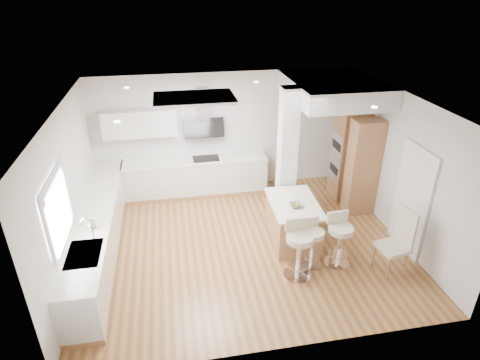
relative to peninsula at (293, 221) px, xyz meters
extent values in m
plane|color=olive|center=(-0.95, -0.02, -0.42)|extent=(6.00, 6.00, 0.00)
cube|color=silver|center=(-0.95, -0.02, -0.42)|extent=(6.00, 5.00, 0.02)
cube|color=beige|center=(-0.95, 2.48, 0.98)|extent=(6.00, 0.04, 2.80)
cube|color=beige|center=(-3.95, -0.02, 0.98)|extent=(0.04, 5.00, 2.80)
cube|color=beige|center=(2.05, -0.02, 0.98)|extent=(0.04, 5.00, 2.80)
cube|color=silver|center=(-1.75, 0.58, 2.36)|extent=(1.40, 0.95, 0.05)
cube|color=white|center=(-1.75, 0.58, 2.34)|extent=(1.25, 0.80, 0.03)
cylinder|color=beige|center=(-2.95, 1.48, 2.37)|extent=(0.10, 0.10, 0.02)
cylinder|color=beige|center=(-2.95, -0.52, 2.37)|extent=(0.10, 0.10, 0.02)
cylinder|color=beige|center=(-0.45, 1.48, 2.37)|extent=(0.10, 0.10, 0.02)
cylinder|color=beige|center=(1.05, 0.98, 2.37)|extent=(0.10, 0.10, 0.02)
cylinder|color=beige|center=(1.05, -0.52, 2.37)|extent=(0.10, 0.10, 0.02)
cube|color=white|center=(-3.91, -0.92, 1.23)|extent=(0.03, 1.15, 0.95)
cube|color=silver|center=(-3.90, -0.92, 1.74)|extent=(0.04, 1.28, 0.06)
cube|color=silver|center=(-3.90, -0.92, 0.73)|extent=(0.04, 1.28, 0.06)
cube|color=silver|center=(-3.90, -1.53, 1.23)|extent=(0.04, 0.06, 0.95)
cube|color=silver|center=(-3.90, -0.31, 1.23)|extent=(0.04, 0.06, 0.95)
cube|color=#A6A8AE|center=(-3.88, -0.92, 1.66)|extent=(0.03, 1.18, 0.14)
cube|color=#494039|center=(2.04, -0.62, 0.58)|extent=(0.02, 0.90, 2.00)
cube|color=silver|center=(2.02, -0.62, 0.58)|extent=(0.05, 1.00, 2.10)
cube|color=#A97548|center=(-3.65, 0.23, -0.37)|extent=(0.60, 4.50, 0.10)
cube|color=beige|center=(-3.65, 0.23, 0.06)|extent=(0.60, 4.50, 0.76)
cube|color=silver|center=(-3.65, 0.23, 0.46)|extent=(0.63, 4.50, 0.04)
cube|color=#A1A1A6|center=(-3.65, -1.02, 0.47)|extent=(0.50, 0.75, 0.02)
cube|color=#A1A1A6|center=(-3.65, -1.20, 0.42)|extent=(0.40, 0.34, 0.10)
cube|color=#A1A1A6|center=(-3.65, -0.84, 0.42)|extent=(0.40, 0.34, 0.10)
cylinder|color=white|center=(-3.53, -0.72, 0.66)|extent=(0.02, 0.02, 0.36)
torus|color=white|center=(-3.60, -0.72, 0.84)|extent=(0.18, 0.02, 0.18)
imported|color=#508A46|center=(-3.60, -0.37, 0.65)|extent=(0.17, 0.12, 0.33)
cube|color=#A97548|center=(-1.70, 2.18, -0.37)|extent=(3.30, 0.60, 0.10)
cube|color=beige|center=(-1.70, 2.18, 0.06)|extent=(3.30, 0.60, 0.76)
cube|color=silver|center=(-1.70, 2.18, 0.46)|extent=(3.33, 0.63, 0.04)
cube|color=black|center=(-1.45, 2.18, 0.49)|extent=(0.60, 0.40, 0.01)
cube|color=beige|center=(-2.85, 2.31, 1.38)|extent=(1.60, 0.34, 0.60)
cube|color=#A1A1A6|center=(-1.45, 2.38, 1.73)|extent=(0.25, 0.18, 0.70)
cube|color=black|center=(-1.45, 2.30, 1.18)|extent=(0.90, 0.26, 0.44)
cube|color=silver|center=(0.10, 0.93, 0.98)|extent=(0.35, 0.35, 2.80)
cube|color=silver|center=(1.15, 1.38, 2.18)|extent=(1.78, 2.20, 0.40)
cube|color=#A97548|center=(1.73, 1.48, 0.63)|extent=(0.62, 0.62, 2.10)
cube|color=#A97548|center=(1.73, 0.78, 0.63)|extent=(0.62, 0.40, 2.10)
cube|color=#A1A1A6|center=(1.42, 1.48, 0.88)|extent=(0.02, 0.55, 0.55)
cube|color=#A1A1A6|center=(1.42, 1.48, 0.30)|extent=(0.02, 0.55, 0.55)
cube|color=black|center=(1.41, 1.48, 0.88)|extent=(0.01, 0.45, 0.18)
cube|color=black|center=(1.41, 1.48, 0.30)|extent=(0.01, 0.45, 0.18)
cube|color=#A97548|center=(0.00, 0.00, -0.02)|extent=(0.87, 1.31, 0.79)
cube|color=silver|center=(0.00, 0.00, 0.39)|extent=(0.95, 1.39, 0.04)
imported|color=slate|center=(-0.01, -0.14, 0.44)|extent=(0.25, 0.25, 0.06)
sphere|color=orange|center=(0.03, -0.14, 0.44)|extent=(0.07, 0.07, 0.06)
sphere|color=orange|center=(-0.04, -0.12, 0.44)|extent=(0.07, 0.07, 0.06)
sphere|color=olive|center=(-0.01, -0.17, 0.44)|extent=(0.07, 0.07, 0.06)
cylinder|color=white|center=(-0.23, -1.08, -0.40)|extent=(0.48, 0.48, 0.03)
cylinder|color=white|center=(-0.23, -1.08, -0.03)|extent=(0.08, 0.08, 0.71)
cylinder|color=white|center=(-0.23, -1.08, -0.18)|extent=(0.37, 0.37, 0.02)
cylinder|color=#C1B89D|center=(-0.23, -1.08, 0.37)|extent=(0.46, 0.46, 0.11)
cube|color=#C1B89D|center=(-0.23, -0.90, 0.53)|extent=(0.42, 0.06, 0.24)
cylinder|color=white|center=(0.10, -0.83, -0.40)|extent=(0.48, 0.48, 0.03)
cylinder|color=white|center=(0.10, -0.83, -0.09)|extent=(0.08, 0.08, 0.61)
cylinder|color=white|center=(0.10, -0.83, -0.21)|extent=(0.37, 0.37, 0.01)
cylinder|color=#C1B89D|center=(0.10, -0.83, 0.25)|extent=(0.46, 0.46, 0.09)
cube|color=#C1B89D|center=(0.07, -0.69, 0.39)|extent=(0.36, 0.11, 0.21)
cylinder|color=white|center=(0.57, -0.89, -0.40)|extent=(0.48, 0.48, 0.03)
cylinder|color=white|center=(0.57, -0.89, -0.06)|extent=(0.08, 0.08, 0.67)
cylinder|color=white|center=(0.57, -0.89, -0.19)|extent=(0.37, 0.37, 0.02)
cylinder|color=#C1B89D|center=(0.57, -0.89, 0.32)|extent=(0.46, 0.46, 0.10)
cube|color=#C1B89D|center=(0.56, -0.73, 0.48)|extent=(0.39, 0.08, 0.23)
cube|color=#C1B89D|center=(1.39, -1.23, 0.08)|extent=(0.55, 0.55, 0.06)
cube|color=#C1B89D|center=(1.60, -1.19, 0.42)|extent=(0.13, 0.44, 0.76)
cylinder|color=#A97548|center=(1.24, -1.45, -0.19)|extent=(0.04, 0.04, 0.46)
cylinder|color=#A97548|center=(1.17, -1.08, -0.19)|extent=(0.04, 0.04, 0.46)
cylinder|color=#A97548|center=(1.61, -1.38, -0.19)|extent=(0.04, 0.04, 0.46)
cylinder|color=#A97548|center=(1.55, -1.01, -0.19)|extent=(0.04, 0.04, 0.46)
camera|label=1|loc=(-2.19, -6.28, 4.25)|focal=30.00mm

